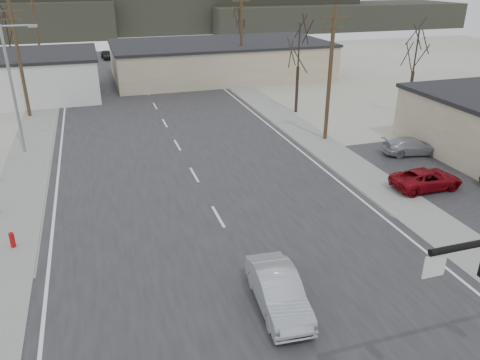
{
  "coord_description": "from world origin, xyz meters",
  "views": [
    {
      "loc": [
        -5.59,
        -13.66,
        12.16
      ],
      "look_at": [
        0.87,
        6.81,
        2.6
      ],
      "focal_mm": 35.0,
      "sensor_mm": 36.0,
      "label": 1
    }
  ],
  "objects_px": {
    "car_parked_silver": "(412,146)",
    "car_far_b": "(107,55)",
    "sedan_crossing": "(278,291)",
    "car_far_a": "(157,72)",
    "car_parked_red": "(426,179)",
    "fire_hydrant": "(12,240)"
  },
  "relations": [
    {
      "from": "sedan_crossing",
      "to": "car_parked_silver",
      "type": "height_order",
      "value": "sedan_crossing"
    },
    {
      "from": "car_far_a",
      "to": "car_far_b",
      "type": "distance_m",
      "value": 17.01
    },
    {
      "from": "fire_hydrant",
      "to": "car_parked_red",
      "type": "relative_size",
      "value": 0.2
    },
    {
      "from": "fire_hydrant",
      "to": "sedan_crossing",
      "type": "height_order",
      "value": "sedan_crossing"
    },
    {
      "from": "car_far_b",
      "to": "car_parked_red",
      "type": "xyz_separation_m",
      "value": [
        16.07,
        -54.07,
        -0.03
      ]
    },
    {
      "from": "sedan_crossing",
      "to": "car_far_b",
      "type": "distance_m",
      "value": 61.77
    },
    {
      "from": "car_parked_red",
      "to": "car_parked_silver",
      "type": "xyz_separation_m",
      "value": [
        2.8,
        5.3,
        -0.01
      ]
    },
    {
      "from": "car_parked_red",
      "to": "fire_hydrant",
      "type": "bearing_deg",
      "value": 89.17
    },
    {
      "from": "car_far_a",
      "to": "car_parked_red",
      "type": "xyz_separation_m",
      "value": [
        10.82,
        -37.9,
        -0.07
      ]
    },
    {
      "from": "car_far_b",
      "to": "car_parked_silver",
      "type": "relative_size",
      "value": 0.89
    },
    {
      "from": "sedan_crossing",
      "to": "car_far_a",
      "type": "height_order",
      "value": "sedan_crossing"
    },
    {
      "from": "sedan_crossing",
      "to": "car_parked_red",
      "type": "bearing_deg",
      "value": 35.01
    },
    {
      "from": "car_far_b",
      "to": "car_parked_silver",
      "type": "height_order",
      "value": "car_far_b"
    },
    {
      "from": "sedan_crossing",
      "to": "car_far_b",
      "type": "relative_size",
      "value": 1.23
    },
    {
      "from": "car_far_b",
      "to": "car_parked_red",
      "type": "height_order",
      "value": "car_far_b"
    },
    {
      "from": "car_far_b",
      "to": "car_parked_red",
      "type": "relative_size",
      "value": 0.84
    },
    {
      "from": "car_far_a",
      "to": "car_parked_silver",
      "type": "xyz_separation_m",
      "value": [
        13.62,
        -32.6,
        -0.08
      ]
    },
    {
      "from": "sedan_crossing",
      "to": "car_far_b",
      "type": "xyz_separation_m",
      "value": [
        -3.33,
        61.68,
        -0.12
      ]
    },
    {
      "from": "sedan_crossing",
      "to": "car_far_a",
      "type": "bearing_deg",
      "value": 91.75
    },
    {
      "from": "car_parked_silver",
      "to": "car_far_b",
      "type": "bearing_deg",
      "value": 31.55
    },
    {
      "from": "sedan_crossing",
      "to": "car_parked_red",
      "type": "height_order",
      "value": "sedan_crossing"
    },
    {
      "from": "car_parked_red",
      "to": "car_parked_silver",
      "type": "bearing_deg",
      "value": -27.93
    }
  ]
}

